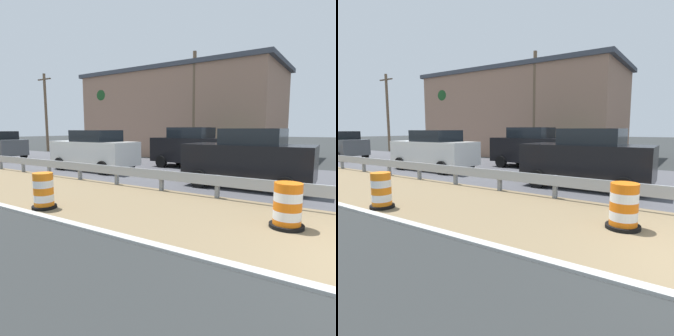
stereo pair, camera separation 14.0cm
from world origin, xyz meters
TOP-DOWN VIEW (x-y plane):
  - traffic_barrel_nearest at (1.04, 2.19)m, footprint 0.72×0.72m
  - traffic_barrel_close at (-0.78, 7.91)m, footprint 0.63×0.63m
  - car_lead_near_lane at (5.09, 12.19)m, footprint 2.10×4.60m
  - car_distant_b at (4.90, 4.23)m, footprint 2.26×4.46m
  - car_distant_c at (8.63, 8.39)m, footprint 2.14×4.64m
  - roadside_shop_near at (15.37, 13.07)m, footprint 7.07×15.77m
  - utility_pole_near at (12.06, 10.16)m, footprint 0.24×1.80m
  - utility_pole_mid at (11.81, 25.58)m, footprint 0.24×1.80m
  - bush_roadside at (10.78, 7.15)m, footprint 2.30×2.30m
  - tree_roadside at (14.12, 18.58)m, footprint 4.41×4.41m

SIDE VIEW (x-z plane):
  - traffic_barrel_close at x=-0.78m, z-range -0.05..0.90m
  - traffic_barrel_nearest at x=1.04m, z-range -0.05..0.92m
  - bush_roadside at x=10.78m, z-range 0.00..1.29m
  - car_lead_near_lane at x=5.09m, z-range 0.00..2.03m
  - car_distant_b at x=4.90m, z-range 0.00..2.11m
  - car_distant_c at x=8.63m, z-range 0.00..2.17m
  - roadside_shop_near at x=15.37m, z-range 0.01..6.59m
  - utility_pole_near at x=12.06m, z-range 0.15..7.21m
  - utility_pole_mid at x=11.81m, z-range 0.15..7.28m
  - tree_roadside at x=14.12m, z-range 1.39..8.16m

